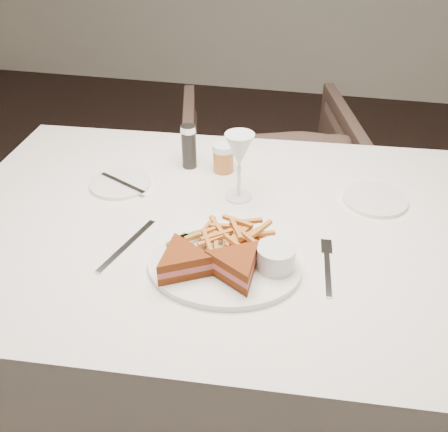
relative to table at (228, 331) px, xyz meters
name	(u,v)px	position (x,y,z in m)	size (l,w,h in m)	color
ground	(196,319)	(-0.20, 0.37, -0.38)	(5.00, 5.00, 0.00)	black
table	(228,331)	(0.00, 0.00, 0.00)	(1.36, 0.91, 0.75)	white
chair_far	(265,171)	(-0.03, 0.95, -0.02)	(0.69, 0.65, 0.71)	#48352C
table_setting	(227,226)	(0.01, -0.07, 0.41)	(0.81, 0.57, 0.18)	white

